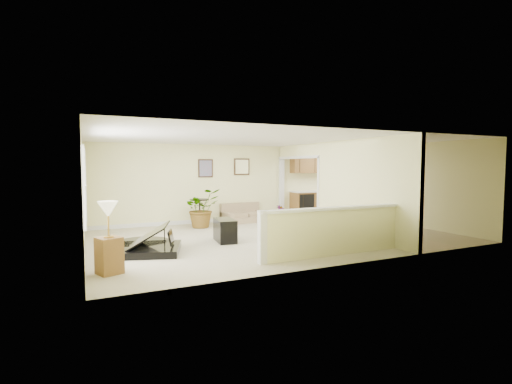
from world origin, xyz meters
name	(u,v)px	position (x,y,z in m)	size (l,w,h in m)	color
floor	(275,236)	(0.00, 0.00, 0.00)	(9.00, 9.00, 0.00)	tan
back_wall	(233,183)	(0.00, 3.00, 1.25)	(9.00, 0.04, 2.50)	#EFEBA3
front_wall	(352,197)	(0.00, -3.00, 1.25)	(9.00, 0.04, 2.50)	#EFEBA3
left_wall	(83,194)	(-4.50, 0.00, 1.25)	(0.04, 6.00, 2.50)	#EFEBA3
right_wall	(404,185)	(4.50, 0.00, 1.25)	(0.04, 6.00, 2.50)	#EFEBA3
ceiling	(276,139)	(0.00, 0.00, 2.50)	(9.00, 6.00, 0.04)	silver
kitchen_vinyl	(370,228)	(3.15, 0.00, 0.00)	(2.70, 6.00, 0.01)	gray
interior_partition	(327,187)	(1.80, 0.25, 1.22)	(0.18, 5.99, 2.50)	#EFEBA3
pony_half_wall	(332,230)	(0.08, -2.30, 0.52)	(3.42, 0.22, 1.00)	#EFEBA3
left_window	(84,185)	(-4.49, -0.50, 1.45)	(0.05, 2.15, 1.45)	white
wall_art_left	(206,168)	(-0.95, 2.97, 1.75)	(0.48, 0.04, 0.58)	#352113
wall_mirror	(242,167)	(0.30, 2.97, 1.80)	(0.55, 0.04, 0.55)	#352113
kitchen_cabinets	(318,192)	(3.19, 2.73, 0.87)	(2.36, 0.65, 2.33)	brown
piano	(142,226)	(-3.39, -0.36, 0.56)	(1.94, 1.93, 1.34)	black
piano_bench	(225,230)	(-1.42, -0.08, 0.27)	(0.41, 0.82, 0.55)	black
loveseat	(244,213)	(0.23, 2.65, 0.30)	(1.47, 0.92, 0.80)	#977D60
accent_table	(200,209)	(-1.31, 2.46, 0.53)	(0.57, 0.57, 0.82)	black
palm_plant	(201,208)	(-1.33, 2.17, 0.57)	(1.23, 1.13, 1.15)	black
small_plant	(280,214)	(1.40, 2.32, 0.22)	(0.37, 0.37, 0.52)	black
lamp_stand	(109,243)	(-4.13, -1.78, 0.52)	(0.47, 0.47, 1.23)	brown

